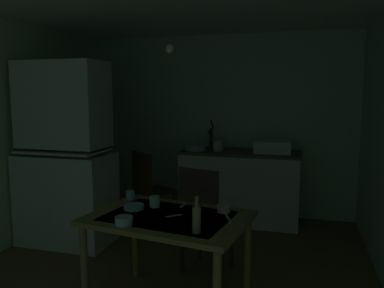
{
  "coord_description": "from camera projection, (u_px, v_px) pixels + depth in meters",
  "views": [
    {
      "loc": [
        1.11,
        -3.28,
        1.64
      ],
      "look_at": [
        0.15,
        0.1,
        1.17
      ],
      "focal_mm": 35.85,
      "sensor_mm": 36.0,
      "label": 1
    }
  ],
  "objects": [
    {
      "name": "teaspoon_by_cup",
      "position": [
        174.0,
        216.0,
        2.85
      ],
      "size": [
        0.11,
        0.1,
        0.0
      ],
      "primitive_type": "cube",
      "rotation": [
        0.0,
        0.0,
        0.72
      ],
      "color": "beige",
      "rests_on": "dining_table"
    },
    {
      "name": "stoneware_crock",
      "position": [
        218.0,
        146.0,
        4.89
      ],
      "size": [
        0.13,
        0.13,
        0.13
      ],
      "primitive_type": "cylinder",
      "color": "beige",
      "rests_on": "counter_cabinet"
    },
    {
      "name": "dining_table",
      "position": [
        168.0,
        228.0,
        2.87
      ],
      "size": [
        1.27,
        0.97,
        0.73
      ],
      "color": "brown",
      "rests_on": "ground"
    },
    {
      "name": "chair_by_counter",
      "position": [
        150.0,
        187.0,
        4.67
      ],
      "size": [
        0.55,
        0.55,
        0.94
      ],
      "color": "#3F291A",
      "rests_on": "ground"
    },
    {
      "name": "sauce_dish",
      "position": [
        134.0,
        207.0,
        3.02
      ],
      "size": [
        0.16,
        0.16,
        0.04
      ],
      "primitive_type": "cylinder",
      "color": "#9EB2C6",
      "rests_on": "dining_table"
    },
    {
      "name": "wall_back",
      "position": [
        216.0,
        125.0,
        5.28
      ],
      "size": [
        3.78,
        0.1,
        2.41
      ],
      "primitive_type": "cube",
      "color": "#B1C4AD",
      "rests_on": "ground"
    },
    {
      "name": "pendant_bulb",
      "position": [
        170.0,
        49.0,
        3.39
      ],
      "size": [
        0.08,
        0.08,
        0.08
      ],
      "primitive_type": "sphere",
      "color": "#F9EFCC"
    },
    {
      "name": "counter_cabinet",
      "position": [
        240.0,
        186.0,
        4.92
      ],
      "size": [
        1.5,
        0.64,
        0.91
      ],
      "color": "silver",
      "rests_on": "ground"
    },
    {
      "name": "teaspoon_near_bowl",
      "position": [
        183.0,
        205.0,
        3.12
      ],
      "size": [
        0.03,
        0.12,
        0.0
      ],
      "primitive_type": "cube",
      "rotation": [
        0.0,
        0.0,
        1.53
      ],
      "color": "beige",
      "rests_on": "dining_table"
    },
    {
      "name": "mixing_bowl_counter",
      "position": [
        196.0,
        147.0,
        4.97
      ],
      "size": [
        0.27,
        0.27,
        0.07
      ],
      "primitive_type": "cylinder",
      "color": "#9EB2C6",
      "rests_on": "counter_cabinet"
    },
    {
      "name": "teacup_cream",
      "position": [
        155.0,
        202.0,
        3.07
      ],
      "size": [
        0.08,
        0.08,
        0.09
      ],
      "primitive_type": "cylinder",
      "color": "#ADD1C1",
      "rests_on": "dining_table"
    },
    {
      "name": "ground_plane",
      "position": [
        174.0,
        267.0,
        3.65
      ],
      "size": [
        4.68,
        4.68,
        0.0
      ],
      "primitive_type": "plane",
      "color": "brown"
    },
    {
      "name": "table_knife",
      "position": [
        228.0,
        218.0,
        2.8
      ],
      "size": [
        0.09,
        0.2,
        0.0
      ],
      "primitive_type": "cube",
      "rotation": [
        0.0,
        0.0,
        1.96
      ],
      "color": "silver",
      "rests_on": "dining_table"
    },
    {
      "name": "soup_bowl_small",
      "position": [
        224.0,
        209.0,
        2.94
      ],
      "size": [
        0.1,
        0.1,
        0.05
      ],
      "primitive_type": "cylinder",
      "color": "tan",
      "rests_on": "dining_table"
    },
    {
      "name": "hutch_cabinet",
      "position": [
        65.0,
        160.0,
        4.16
      ],
      "size": [
        0.98,
        0.59,
        1.98
      ],
      "color": "silver",
      "rests_on": "ground"
    },
    {
      "name": "mug_dark",
      "position": [
        130.0,
        195.0,
        3.3
      ],
      "size": [
        0.07,
        0.07,
        0.07
      ],
      "primitive_type": "cylinder",
      "color": "#9EB2C6",
      "rests_on": "dining_table"
    },
    {
      "name": "wall_left",
      "position": [
        1.0,
        135.0,
        3.99
      ],
      "size": [
        0.1,
        3.76,
        2.41
      ],
      "primitive_type": "cube",
      "color": "#B6C5AA",
      "rests_on": "ground"
    },
    {
      "name": "chair_far_side",
      "position": [
        204.0,
        219.0,
        3.45
      ],
      "size": [
        0.48,
        0.48,
        0.99
      ],
      "color": "#3C281D",
      "rests_on": "ground"
    },
    {
      "name": "serving_bowl_wide",
      "position": [
        124.0,
        221.0,
        2.66
      ],
      "size": [
        0.12,
        0.12,
        0.06
      ],
      "primitive_type": "cylinder",
      "color": "#9EB2C6",
      "rests_on": "dining_table"
    },
    {
      "name": "sink_basin",
      "position": [
        273.0,
        147.0,
        4.74
      ],
      "size": [
        0.44,
        0.34,
        0.15
      ],
      "color": "silver",
      "rests_on": "counter_cabinet"
    },
    {
      "name": "glass_bottle",
      "position": [
        197.0,
        219.0,
        2.5
      ],
      "size": [
        0.06,
        0.06,
        0.25
      ],
      "color": "olive",
      "rests_on": "dining_table"
    },
    {
      "name": "hand_pump",
      "position": [
        211.0,
        137.0,
        4.99
      ],
      "size": [
        0.05,
        0.27,
        0.39
      ],
      "color": "#232328",
      "rests_on": "counter_cabinet"
    }
  ]
}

